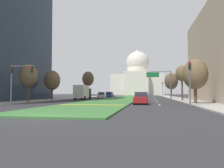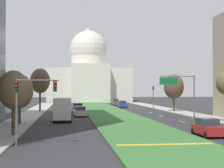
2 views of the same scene
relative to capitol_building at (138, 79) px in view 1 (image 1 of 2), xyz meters
name	(u,v)px [view 1 (image 1 of 2)]	position (x,y,z in m)	size (l,w,h in m)	color
ground_plane	(128,97)	(0.00, -58.32, -9.36)	(260.00, 260.00, 0.00)	#2B2B2D
grass_median	(127,97)	(0.00, -64.23, -9.29)	(8.39, 106.34, 0.14)	#386B33
median_curb_nose	(92,105)	(0.00, -104.93, -9.20)	(7.55, 0.50, 0.04)	gold
lane_dashes_right	(154,98)	(7.96, -68.97, -9.36)	(0.16, 66.32, 0.01)	silver
sidewalk_left	(77,98)	(-13.73, -70.13, -9.29)	(4.00, 106.34, 0.15)	#9E9991
sidewalk_right	(176,98)	(13.73, -70.13, -9.29)	(4.00, 106.34, 0.15)	#9E9991
capitol_building	(138,79)	(0.00, 0.00, 0.00)	(29.45, 27.42, 27.05)	beige
traffic_light_near_left	(17,76)	(-10.39, -103.73, -5.57)	(3.34, 0.35, 5.20)	#515456
traffic_light_near_right	(190,77)	(11.23, -103.96, -6.05)	(0.28, 0.35, 5.20)	#515456
traffic_light_far_right	(163,87)	(11.23, -54.73, -6.05)	(0.28, 0.35, 5.20)	#515456
overhead_guide_sign	(161,79)	(9.43, -79.90, -4.72)	(5.43, 0.20, 6.50)	#515456
street_tree_left_near	(28,76)	(-12.35, -97.76, -5.08)	(2.87, 2.87, 6.11)	#4C3823
street_tree_right_near	(195,74)	(12.74, -99.33, -5.33)	(3.26, 3.26, 6.10)	#4C3823
street_tree_left_mid	(52,80)	(-13.18, -87.31, -5.25)	(3.27, 3.27, 6.17)	#4C3823
street_tree_right_mid	(182,74)	(12.73, -87.77, -4.28)	(2.37, 2.37, 6.64)	#4C3823
street_tree_left_far	(88,79)	(-12.72, -62.02, -3.38)	(3.78, 3.78, 8.38)	#4C3823
street_tree_right_far	(171,81)	(13.15, -63.87, -4.49)	(3.87, 3.87, 7.31)	#4C3823
sedan_lead_stopped	(141,98)	(5.55, -99.61, -8.58)	(1.91, 4.19, 1.66)	maroon
sedan_midblock	(102,96)	(-5.51, -74.22, -8.57)	(2.12, 4.62, 1.68)	#BCBCC1
sedan_distant	(109,95)	(-5.46, -63.27, -8.54)	(2.20, 4.47, 1.76)	navy
sedan_far_horizon	(145,95)	(5.30, -47.91, -8.57)	(2.08, 4.29, 1.69)	navy
sedan_very_far	(146,94)	(5.28, -35.90, -8.54)	(1.91, 4.41, 1.77)	brown
box_truck_delivery	(82,92)	(-8.11, -82.64, -7.68)	(2.40, 6.40, 3.20)	black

